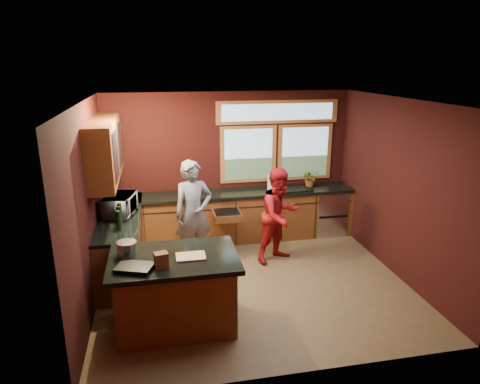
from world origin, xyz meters
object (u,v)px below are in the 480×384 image
object	(u,v)px
person_red	(280,215)
stock_pot	(127,249)
island	(175,291)
cutting_board	(191,256)
person_grey	(193,214)

from	to	relation	value
person_red	stock_pot	distance (m)	2.75
island	person_red	distance (m)	2.40
island	person_red	xyz separation A→B (m)	(1.79, 1.56, 0.31)
island	cutting_board	world-z (taller)	cutting_board
island	stock_pot	world-z (taller)	stock_pot
person_red	cutting_board	xyz separation A→B (m)	(-1.59, -1.61, 0.16)
island	person_red	world-z (taller)	person_red
person_grey	cutting_board	bearing A→B (deg)	-110.08
person_red	stock_pot	xyz separation A→B (m)	(-2.34, -1.41, 0.24)
cutting_board	stock_pot	distance (m)	0.78
person_grey	person_red	distance (m)	1.41
person_grey	person_red	xyz separation A→B (m)	(1.40, -0.13, -0.08)
island	person_grey	xyz separation A→B (m)	(0.39, 1.70, 0.39)
island	person_grey	bearing A→B (deg)	76.96
person_grey	cutting_board	xyz separation A→B (m)	(-0.19, -1.75, 0.08)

